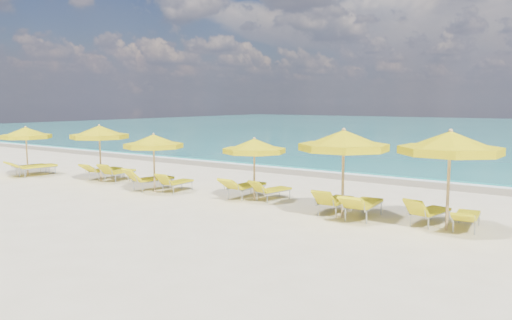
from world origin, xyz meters
The scene contains 23 objects.
ground_plane centered at (0.00, 0.00, 0.00)m, with size 120.00×120.00×0.00m, color beige.
ocean centered at (0.00, 48.00, 0.00)m, with size 120.00×80.00×0.30m, color #157A77.
wet_sand_band centered at (0.00, 7.40, 0.00)m, with size 120.00×2.60×0.01m, color tan.
foam_line centered at (0.00, 8.20, 0.00)m, with size 120.00×1.20×0.03m, color white.
whitecap_near centered at (-6.00, 17.00, 0.00)m, with size 14.00×0.36×0.05m, color white.
umbrella_0 centered at (-10.66, -0.59, 1.84)m, with size 2.81×2.81×2.16m.
umbrella_1 centered at (-6.73, 0.21, 1.97)m, with size 2.37×2.37×2.31m.
umbrella_2 centered at (-3.18, -0.24, 1.80)m, with size 2.18×2.18×2.11m.
umbrella_3 centered at (0.58, 0.58, 1.77)m, with size 2.19×2.19×2.07m.
umbrella_4 centered at (3.99, -0.03, 2.13)m, with size 3.07×3.07×2.50m.
umbrella_5 centered at (6.70, 0.25, 2.17)m, with size 3.21×3.21×2.55m.
lounger_0_left centered at (-11.10, -0.22, 0.20)m, with size 0.72×1.78×0.64m.
lounger_0_right centered at (-10.27, -0.43, 0.24)m, with size 0.95×2.13×0.75m.
lounger_1_left centered at (-7.20, 0.75, 0.22)m, with size 0.75×1.90×0.74m.
lounger_1_right centered at (-6.28, 0.77, 0.22)m, with size 0.86×1.79×0.80m.
lounger_2_left centered at (-3.65, 0.07, 0.24)m, with size 0.96×1.95×0.89m.
lounger_2_right centered at (-2.64, 0.34, 0.20)m, with size 0.64×1.59×0.75m.
lounger_3_left centered at (0.04, 0.84, 0.23)m, with size 0.67×1.95×0.79m.
lounger_3_right centered at (1.01, 1.00, 0.20)m, with size 0.83×1.63×0.74m.
lounger_4_left centered at (3.57, 0.37, 0.22)m, with size 0.67×1.77×0.83m.
lounger_4_right centered at (4.48, 0.27, 0.24)m, with size 0.78×2.03×0.82m.
lounger_5_left centered at (6.17, 0.60, 0.21)m, with size 0.87×1.69×0.81m.
lounger_5_right centered at (7.08, 0.64, 0.20)m, with size 0.71×1.73×0.62m.
Camera 1 is at (9.78, -12.48, 3.20)m, focal length 35.00 mm.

